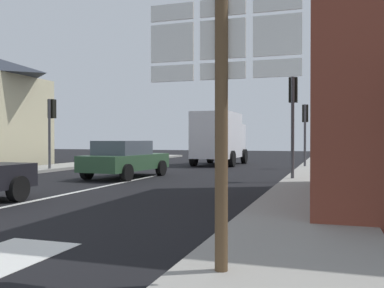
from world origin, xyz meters
TOP-DOWN VIEW (x-y plane):
  - ground_plane at (0.00, 10.00)m, footprint 80.00×80.00m
  - sidewalk_right at (6.58, 8.00)m, footprint 2.39×44.00m
  - lane_centre_stripe at (0.00, 6.00)m, footprint 0.16×12.00m
  - sedan_far at (-0.80, 10.07)m, footprint 2.27×4.34m
  - delivery_truck at (0.69, 19.28)m, footprint 2.50×5.01m
  - route_sign_post at (5.93, -0.91)m, footprint 1.66×0.14m
  - traffic_light_near_right at (5.68, 10.52)m, footprint 0.30×0.49m
  - traffic_light_far_right at (5.68, 17.65)m, footprint 0.30×0.49m
  - traffic_light_near_left at (-5.68, 12.06)m, footprint 0.30×0.49m

SIDE VIEW (x-z plane):
  - ground_plane at x=0.00m, z-range 0.00..0.00m
  - lane_centre_stripe at x=0.00m, z-range 0.00..0.01m
  - sidewalk_right at x=6.58m, z-range 0.00..0.14m
  - sedan_far at x=-0.80m, z-range 0.03..1.50m
  - delivery_truck at x=0.69m, z-range 0.13..3.18m
  - route_sign_post at x=5.93m, z-range 0.40..3.60m
  - traffic_light_far_right at x=5.68m, z-range 0.80..4.11m
  - traffic_light_near_left at x=-5.68m, z-range 0.82..4.25m
  - traffic_light_near_right at x=5.68m, z-range 0.90..4.66m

